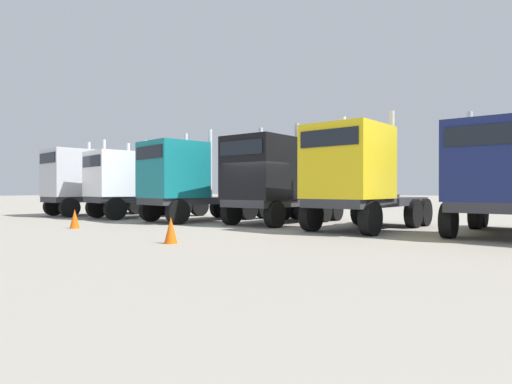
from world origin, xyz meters
TOP-DOWN VIEW (x-y plane):
  - ground at (0.00, 0.00)m, footprint 200.00×200.00m
  - semi_truck_silver at (-12.11, 1.17)m, footprint 3.67×6.58m
  - semi_truck_white at (-8.42, 1.22)m, footprint 3.94×6.52m
  - semi_truck_teal at (-4.17, 0.97)m, footprint 3.90×6.75m
  - semi_truck_black at (-0.13, 1.57)m, footprint 3.10×6.27m
  - semi_truck_yellow at (3.88, 0.88)m, footprint 3.29×6.34m
  - semi_truck_navy at (8.19, 1.33)m, footprint 3.07×6.33m
  - traffic_cone_near at (0.90, -5.24)m, footprint 0.36×0.36m
  - traffic_cone_mid at (-5.32, -3.91)m, footprint 0.36×0.36m
  - oak_far_left at (-10.22, 17.35)m, footprint 4.02×4.02m
  - oak_far_centre at (-1.64, 19.84)m, footprint 3.11×3.11m

SIDE VIEW (x-z plane):
  - ground at x=0.00m, z-range 0.00..0.00m
  - traffic_cone_near at x=0.90m, z-range 0.00..0.72m
  - traffic_cone_mid at x=-5.32m, z-range 0.00..0.72m
  - semi_truck_white at x=-8.42m, z-range -0.24..3.72m
  - semi_truck_navy at x=8.19m, z-range -0.20..3.87m
  - semi_truck_teal at x=-4.17m, z-range -0.23..3.93m
  - semi_truck_black at x=-0.13m, z-range -0.24..3.95m
  - semi_truck_silver at x=-12.11m, z-range -0.21..4.04m
  - semi_truck_yellow at x=3.88m, z-range -0.19..4.04m
  - oak_far_left at x=-10.22m, z-range 0.88..6.67m
  - oak_far_centre at x=-1.64m, z-range 1.10..6.46m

